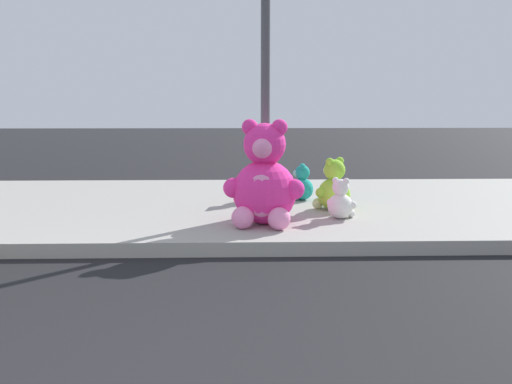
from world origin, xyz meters
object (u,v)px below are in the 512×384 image
(sign_pole, at_px, (265,72))
(plush_white, at_px, (341,202))
(plush_red, at_px, (253,186))
(plush_pink_large, at_px, (264,183))
(plush_teal, at_px, (301,186))
(plush_lime, at_px, (333,189))

(sign_pole, relative_size, plush_white, 6.58)
(sign_pole, xyz_separation_m, plush_red, (-0.12, 0.86, -1.48))
(plush_pink_large, distance_m, plush_white, 0.99)
(plush_teal, bearing_deg, sign_pole, -119.91)
(plush_lime, height_order, plush_teal, plush_lime)
(plush_white, xyz_separation_m, plush_lime, (-0.00, 0.54, 0.07))
(plush_pink_large, xyz_separation_m, plush_teal, (0.58, 1.53, -0.26))
(plush_white, height_order, plush_lime, plush_lime)
(plush_lime, xyz_separation_m, plush_teal, (-0.33, 0.71, -0.06))
(sign_pole, xyz_separation_m, plush_white, (0.87, -0.30, -1.50))
(sign_pole, distance_m, plush_teal, 1.85)
(sign_pole, xyz_separation_m, plush_pink_large, (-0.04, -0.58, -1.23))
(plush_red, xyz_separation_m, plush_teal, (0.67, 0.09, -0.01))
(plush_white, height_order, plush_red, plush_red)
(sign_pole, height_order, plush_red, sign_pole)
(plush_teal, bearing_deg, plush_red, -172.46)
(plush_white, distance_m, plush_teal, 1.29)
(plush_white, bearing_deg, sign_pole, 161.14)
(plush_red, height_order, plush_lime, plush_lime)
(sign_pole, height_order, plush_pink_large, sign_pole)
(plush_lime, bearing_deg, plush_red, 148.09)
(plush_pink_large, relative_size, plush_teal, 2.30)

